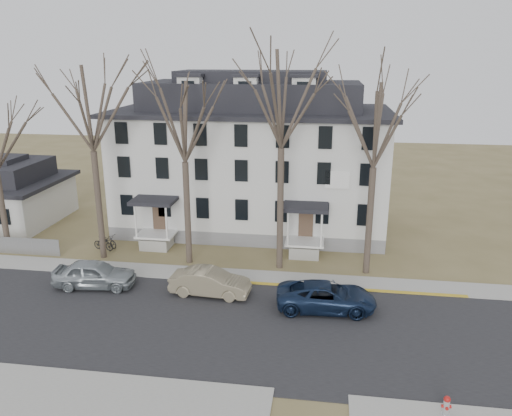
% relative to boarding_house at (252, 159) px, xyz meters
% --- Properties ---
extents(ground, '(120.00, 120.00, 0.00)m').
position_rel_boarding_house_xyz_m(ground, '(2.00, -17.95, -5.38)').
color(ground, olive).
rests_on(ground, ground).
extents(main_road, '(120.00, 10.00, 0.04)m').
position_rel_boarding_house_xyz_m(main_road, '(2.00, -15.95, -5.38)').
color(main_road, '#27272A').
rests_on(main_road, ground).
extents(far_sidewalk, '(120.00, 2.00, 0.08)m').
position_rel_boarding_house_xyz_m(far_sidewalk, '(2.00, -9.95, -5.38)').
color(far_sidewalk, '#A09F97').
rests_on(far_sidewalk, ground).
extents(near_sidewalk_left, '(20.00, 5.00, 0.08)m').
position_rel_boarding_house_xyz_m(near_sidewalk_left, '(-6.00, -22.95, -5.38)').
color(near_sidewalk_left, '#A09F97').
rests_on(near_sidewalk_left, ground).
extents(yellow_curb, '(14.00, 0.25, 0.06)m').
position_rel_boarding_house_xyz_m(yellow_curb, '(7.00, -10.85, -5.38)').
color(yellow_curb, gold).
rests_on(yellow_curb, ground).
extents(boarding_house, '(20.80, 12.36, 12.05)m').
position_rel_boarding_house_xyz_m(boarding_house, '(0.00, 0.00, 0.00)').
color(boarding_house, slate).
rests_on(boarding_house, ground).
extents(small_house, '(8.70, 8.70, 5.00)m').
position_rel_boarding_house_xyz_m(small_house, '(-20.00, -1.96, -3.13)').
color(small_house, silver).
rests_on(small_house, ground).
extents(tree_far_left, '(8.40, 8.40, 13.72)m').
position_rel_boarding_house_xyz_m(tree_far_left, '(-9.00, -8.15, 4.96)').
color(tree_far_left, '#473B31').
rests_on(tree_far_left, ground).
extents(tree_mid_left, '(7.80, 7.80, 12.74)m').
position_rel_boarding_house_xyz_m(tree_mid_left, '(-3.00, -8.15, 4.22)').
color(tree_mid_left, '#473B31').
rests_on(tree_mid_left, ground).
extents(tree_center, '(9.00, 9.00, 14.70)m').
position_rel_boarding_house_xyz_m(tree_center, '(3.00, -8.15, 5.71)').
color(tree_center, '#473B31').
rests_on(tree_center, ground).
extents(tree_mid_right, '(7.80, 7.80, 12.74)m').
position_rel_boarding_house_xyz_m(tree_mid_right, '(8.50, -8.15, 4.22)').
color(tree_mid_right, '#473B31').
rests_on(tree_mid_right, ground).
extents(car_silver, '(4.92, 2.38, 1.62)m').
position_rel_boarding_house_xyz_m(car_silver, '(-7.50, -12.56, -4.57)').
color(car_silver, '#98A1A6').
rests_on(car_silver, ground).
extents(car_tan, '(4.65, 1.87, 1.50)m').
position_rel_boarding_house_xyz_m(car_tan, '(-0.54, -12.57, -4.63)').
color(car_tan, gray).
rests_on(car_tan, ground).
extents(car_navy, '(5.44, 2.73, 1.48)m').
position_rel_boarding_house_xyz_m(car_navy, '(6.02, -13.36, -4.64)').
color(car_navy, '#14223D').
rests_on(car_navy, ground).
extents(bicycle_left, '(1.97, 1.45, 0.99)m').
position_rel_boarding_house_xyz_m(bicycle_left, '(-9.46, -6.44, -4.89)').
color(bicycle_left, black).
rests_on(bicycle_left, ground).
extents(bicycle_right, '(1.70, 0.85, 0.98)m').
position_rel_boarding_house_xyz_m(bicycle_right, '(-9.51, -7.03, -4.89)').
color(bicycle_right, black).
rests_on(bicycle_right, ground).
extents(fire_hydrant, '(0.36, 0.34, 0.88)m').
position_rel_boarding_house_xyz_m(fire_hydrant, '(10.62, -21.08, -4.94)').
color(fire_hydrant, '#B7B7BA').
rests_on(fire_hydrant, ground).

